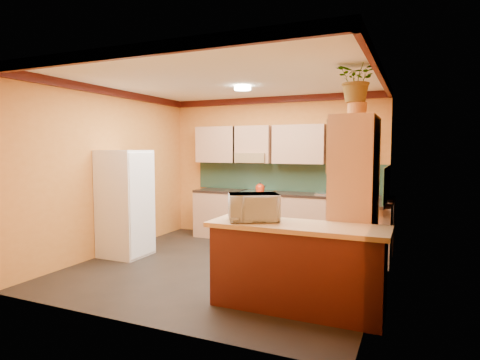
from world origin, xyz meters
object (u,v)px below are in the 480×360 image
object	(u,v)px
stove	(256,216)
microwave	(253,207)
fridge	(125,203)
pantry	(354,206)
breakfast_bar	(296,269)
base_cabinets_back	(288,219)

from	to	relation	value
stove	microwave	size ratio (longest dim) A/B	1.68
fridge	pantry	xyz separation A→B (m)	(3.60, -0.25, 0.20)
fridge	microwave	size ratio (longest dim) A/B	3.14
fridge	breakfast_bar	bearing A→B (deg)	-17.87
base_cabinets_back	fridge	world-z (taller)	fridge
fridge	pantry	bearing A→B (deg)	-3.90
pantry	microwave	distance (m)	1.24
stove	fridge	bearing A→B (deg)	-128.42
base_cabinets_back	stove	distance (m)	0.63
base_cabinets_back	microwave	bearing A→B (deg)	-80.45
fridge	pantry	world-z (taller)	pantry
stove	fridge	size ratio (longest dim) A/B	0.54
base_cabinets_back	breakfast_bar	distance (m)	3.07
base_cabinets_back	stove	world-z (taller)	stove
fridge	pantry	size ratio (longest dim) A/B	0.81
stove	pantry	size ratio (longest dim) A/B	0.43
stove	microwave	xyz separation A→B (m)	(1.11, -2.90, 0.62)
microwave	fridge	bearing A→B (deg)	129.67
base_cabinets_back	pantry	size ratio (longest dim) A/B	1.74
fridge	microwave	xyz separation A→B (m)	(2.62, -1.00, 0.23)
fridge	breakfast_bar	distance (m)	3.30
fridge	microwave	bearing A→B (deg)	-20.98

